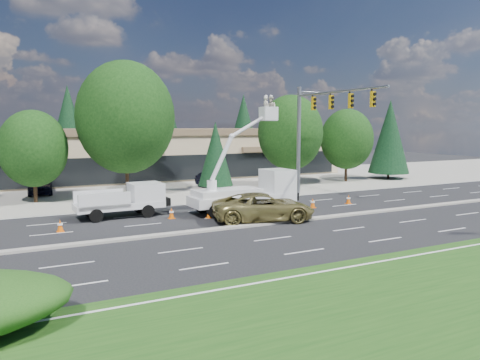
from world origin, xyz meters
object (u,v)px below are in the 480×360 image
minivan (263,207)px  utility_pickup (126,203)px  bucket_truck (251,187)px  signal_mast (315,123)px

minivan → utility_pickup: bearing=69.5°
utility_pickup → bucket_truck: bearing=-15.4°
minivan → signal_mast: bearing=-37.7°
signal_mast → minivan: 11.42m
signal_mast → minivan: signal_mast is taller
utility_pickup → bucket_truck: bucket_truck is taller
signal_mast → minivan: bearing=-143.4°
utility_pickup → minivan: size_ratio=0.89×
bucket_truck → minivan: (-0.91, -3.22, -0.80)m
minivan → bucket_truck: bearing=0.0°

